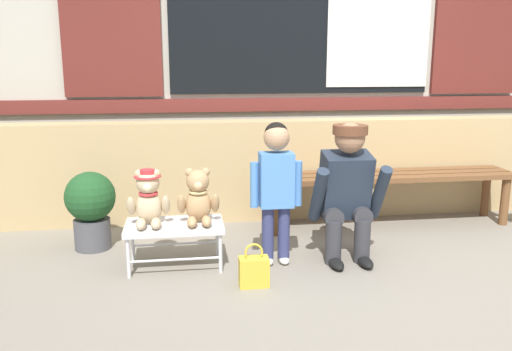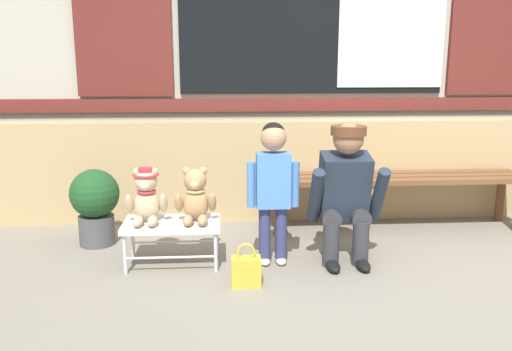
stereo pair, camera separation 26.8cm
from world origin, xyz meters
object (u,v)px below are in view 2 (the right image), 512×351
at_px(teddy_bear_plain, 195,197).
at_px(handbag_on_ground, 246,271).
at_px(small_display_bench, 172,226).
at_px(potted_plant, 95,202).
at_px(adult_crouching, 346,193).
at_px(wooden_bench_long, 396,183).
at_px(teddy_bear_with_hat, 146,197).
at_px(child_standing, 273,178).

relative_size(teddy_bear_plain, handbag_on_ground, 1.34).
bearing_deg(small_display_bench, potted_plant, 143.84).
distance_m(teddy_bear_plain, handbag_on_ground, 0.61).
height_order(teddy_bear_plain, adult_crouching, adult_crouching).
relative_size(wooden_bench_long, teddy_bear_with_hat, 5.78).
bearing_deg(child_standing, adult_crouching, 2.08).
bearing_deg(handbag_on_ground, small_display_bench, 141.57).
bearing_deg(small_display_bench, handbag_on_ground, -38.43).
bearing_deg(adult_crouching, potted_plant, 165.64).
height_order(wooden_bench_long, potted_plant, potted_plant).
xyz_separation_m(wooden_bench_long, adult_crouching, (-0.58, -0.70, 0.11)).
bearing_deg(teddy_bear_plain, wooden_bench_long, 23.31).
relative_size(wooden_bench_long, adult_crouching, 2.21).
bearing_deg(small_display_bench, teddy_bear_plain, 0.51).
bearing_deg(adult_crouching, child_standing, -177.92).
bearing_deg(child_standing, teddy_bear_with_hat, 177.71).
height_order(wooden_bench_long, handbag_on_ground, wooden_bench_long).
relative_size(teddy_bear_plain, adult_crouching, 0.38).
xyz_separation_m(wooden_bench_long, child_standing, (-1.07, -0.71, 0.22)).
bearing_deg(teddy_bear_with_hat, small_display_bench, -0.77).
distance_m(teddy_bear_with_hat, teddy_bear_plain, 0.32).
distance_m(wooden_bench_long, teddy_bear_plain, 1.72).
relative_size(small_display_bench, child_standing, 0.67).
height_order(handbag_on_ground, potted_plant, potted_plant).
distance_m(teddy_bear_with_hat, child_standing, 0.84).
height_order(wooden_bench_long, small_display_bench, wooden_bench_long).
xyz_separation_m(small_display_bench, potted_plant, (-0.60, 0.44, 0.06)).
bearing_deg(wooden_bench_long, potted_plant, -174.06).
relative_size(teddy_bear_with_hat, child_standing, 0.38).
distance_m(small_display_bench, handbag_on_ground, 0.63).
bearing_deg(wooden_bench_long, teddy_bear_plain, -156.69).
xyz_separation_m(wooden_bench_long, handbag_on_ground, (-1.26, -1.06, -0.28)).
bearing_deg(small_display_bench, teddy_bear_with_hat, 179.23).
xyz_separation_m(small_display_bench, teddy_bear_with_hat, (-0.16, 0.00, 0.21)).
relative_size(teddy_bear_plain, potted_plant, 0.64).
xyz_separation_m(wooden_bench_long, potted_plant, (-2.34, -0.24, -0.05)).
relative_size(small_display_bench, teddy_bear_with_hat, 1.76).
distance_m(wooden_bench_long, child_standing, 1.30).
xyz_separation_m(small_display_bench, child_standing, (0.67, -0.03, 0.33)).
xyz_separation_m(teddy_bear_plain, handbag_on_ground, (0.32, -0.38, -0.37)).
distance_m(child_standing, adult_crouching, 0.51).
height_order(child_standing, potted_plant, child_standing).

